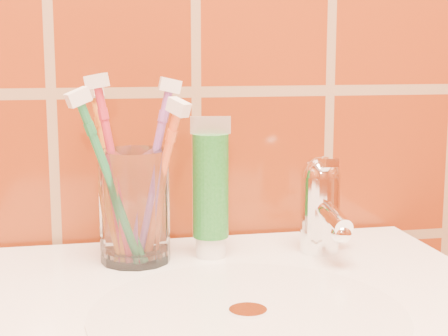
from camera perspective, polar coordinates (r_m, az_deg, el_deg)
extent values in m
cylinder|color=silver|center=(0.66, 2.00, -11.96)|extent=(0.30, 0.30, 0.00)
cylinder|color=white|center=(0.66, 2.00, -11.80)|extent=(0.04, 0.04, 0.00)
cylinder|color=white|center=(0.80, -7.43, -3.16)|extent=(0.09, 0.09, 0.13)
cylinder|color=white|center=(0.83, -1.10, -6.53)|extent=(0.04, 0.04, 0.02)
cylinder|color=#18661D|center=(0.81, -1.12, -1.48)|extent=(0.04, 0.04, 0.12)
cube|color=beige|center=(0.80, -1.13, 3.59)|extent=(0.05, 0.01, 0.02)
cylinder|color=white|center=(0.85, 7.97, -3.79)|extent=(0.05, 0.05, 0.09)
sphere|color=white|center=(0.84, 8.04, -0.64)|extent=(0.05, 0.05, 0.05)
cylinder|color=white|center=(0.81, 8.88, -3.89)|extent=(0.02, 0.09, 0.03)
cube|color=white|center=(0.83, 8.35, 0.45)|extent=(0.02, 0.06, 0.01)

